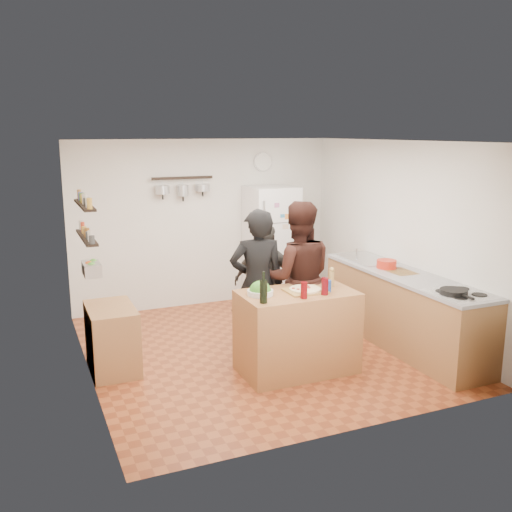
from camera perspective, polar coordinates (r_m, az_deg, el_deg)
name	(u,v)px	position (r m, az deg, el deg)	size (l,w,h in m)	color
room_shell	(247,244)	(7.06, -0.91, 1.26)	(4.20, 4.20, 4.20)	brown
prep_island	(297,332)	(6.34, 4.12, -7.57)	(1.25, 0.72, 0.91)	#9E6D3A
pizza_board	(305,291)	(6.21, 4.93, -3.49)	(0.42, 0.34, 0.02)	olive
pizza	(305,289)	(6.21, 4.93, -3.32)	(0.34, 0.34, 0.02)	beige
salad_bowl	(260,293)	(6.06, 0.42, -3.68)	(0.28, 0.28, 0.06)	silver
wine_bottle	(264,292)	(5.76, 0.76, -3.58)	(0.08, 0.08, 0.24)	black
wine_glass_near	(304,290)	(5.94, 4.82, -3.44)	(0.07, 0.07, 0.17)	#59070B
wine_glass_far	(325,286)	(6.10, 6.89, -3.02)	(0.08, 0.08, 0.18)	#50060D
pepper_mill	(332,279)	(6.42, 7.57, -2.29)	(0.05, 0.05, 0.18)	#9E7C42
salt_canister	(327,286)	(6.22, 7.16, -3.00)	(0.08, 0.08, 0.13)	navy
person_left	(257,284)	(6.59, 0.13, -2.84)	(0.64, 0.42, 1.76)	black
person_center	(297,278)	(6.75, 4.16, -2.23)	(0.89, 0.69, 1.83)	black
person_back	(268,283)	(7.17, 1.17, -2.74)	(0.87, 0.36, 1.49)	#2D2B28
counter_run	(403,310)	(7.30, 14.50, -5.27)	(0.63, 2.63, 0.90)	#9E7042
stove_top	(461,294)	(6.48, 19.80, -3.62)	(0.60, 0.62, 0.02)	white
skillet	(454,292)	(6.40, 19.15, -3.40)	(0.29, 0.29, 0.06)	black
sink	(366,259)	(7.84, 10.94, -0.34)	(0.50, 0.80, 0.03)	silver
cutting_board	(400,272)	(7.25, 14.25, -1.60)	(0.30, 0.40, 0.02)	olive
red_bowl	(387,264)	(7.38, 12.92, -0.79)	(0.25, 0.25, 0.10)	red
fridge	(271,245)	(8.72, 1.52, 1.07)	(0.70, 0.68, 1.80)	white
wall_clock	(263,162)	(8.87, 0.67, 9.41)	(0.30, 0.30, 0.03)	silver
spice_shelf_lower	(87,237)	(6.37, -16.58, 1.80)	(0.12, 1.00, 0.03)	black
spice_shelf_upper	(85,205)	(6.32, -16.78, 4.92)	(0.12, 1.00, 0.03)	black
produce_basket	(92,269)	(6.44, -16.12, -1.24)	(0.18, 0.35, 0.14)	silver
side_table	(112,339)	(6.58, -14.19, -8.01)	(0.50, 0.80, 0.73)	#A67645
pot_rack	(182,178)	(8.37, -7.37, 7.75)	(0.90, 0.04, 0.04)	black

